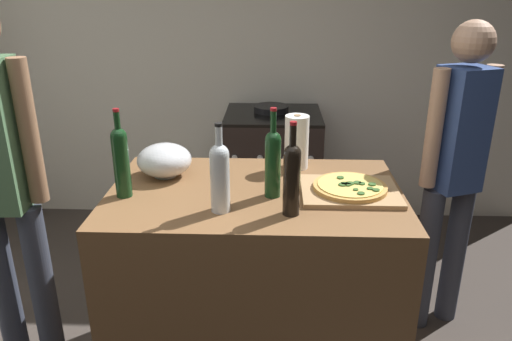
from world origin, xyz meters
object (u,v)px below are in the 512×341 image
(person_in_red, at_px, (454,165))
(stove, at_px, (272,176))
(wine_bottle_dark, at_px, (121,159))
(wine_bottle_amber, at_px, (273,160))
(paper_towel_roll, at_px, (297,142))
(wine_bottle_green, at_px, (292,176))
(pizza, at_px, (350,187))
(person_in_stripes, at_px, (2,178))
(mixing_bowl, at_px, (164,160))
(wine_bottle_clear, at_px, (220,174))

(person_in_red, bearing_deg, stove, 133.08)
(stove, bearing_deg, wine_bottle_dark, -113.51)
(wine_bottle_amber, bearing_deg, paper_towel_roll, 71.91)
(wine_bottle_green, height_order, wine_bottle_dark, wine_bottle_dark)
(pizza, height_order, wine_bottle_amber, wine_bottle_amber)
(person_in_stripes, bearing_deg, wine_bottle_amber, -0.45)
(wine_bottle_amber, bearing_deg, wine_bottle_green, -66.65)
(wine_bottle_dark, bearing_deg, person_in_stripes, 176.48)
(mixing_bowl, height_order, wine_bottle_dark, wine_bottle_dark)
(mixing_bowl, distance_m, wine_bottle_dark, 0.27)
(pizza, relative_size, wine_bottle_dark, 0.83)
(wine_bottle_green, relative_size, wine_bottle_amber, 0.98)
(wine_bottle_amber, distance_m, person_in_stripes, 1.14)
(pizza, height_order, wine_bottle_green, wine_bottle_green)
(wine_bottle_green, xyz_separation_m, person_in_stripes, (-1.21, 0.17, -0.10))
(mixing_bowl, bearing_deg, wine_bottle_clear, -50.37)
(pizza, relative_size, person_in_stripes, 0.18)
(paper_towel_roll, xyz_separation_m, wine_bottle_green, (-0.04, -0.50, 0.03))
(paper_towel_roll, xyz_separation_m, stove, (-0.11, 1.04, -0.59))
(pizza, relative_size, paper_towel_roll, 1.19)
(mixing_bowl, relative_size, wine_bottle_green, 0.67)
(wine_bottle_clear, bearing_deg, wine_bottle_green, -4.03)
(wine_bottle_clear, distance_m, wine_bottle_green, 0.27)
(pizza, bearing_deg, paper_towel_roll, 125.30)
(paper_towel_roll, height_order, wine_bottle_green, wine_bottle_green)
(pizza, relative_size, wine_bottle_green, 0.84)
(paper_towel_roll, xyz_separation_m, person_in_stripes, (-1.24, -0.33, -0.07))
(wine_bottle_green, bearing_deg, person_in_red, 35.80)
(stove, xyz_separation_m, person_in_red, (0.89, -0.95, 0.45))
(wine_bottle_clear, height_order, wine_bottle_green, wine_bottle_green)
(wine_bottle_clear, relative_size, person_in_red, 0.22)
(wine_bottle_clear, xyz_separation_m, stove, (0.20, 1.52, -0.61))
(mixing_bowl, height_order, stove, mixing_bowl)
(person_in_stripes, bearing_deg, wine_bottle_clear, -9.41)
(paper_towel_roll, height_order, person_in_stripes, person_in_stripes)
(paper_towel_roll, distance_m, wine_bottle_green, 0.50)
(paper_towel_roll, xyz_separation_m, wine_bottle_dark, (-0.72, -0.36, 0.03))
(wine_bottle_green, height_order, wine_bottle_amber, wine_bottle_amber)
(paper_towel_roll, bearing_deg, mixing_bowl, -167.45)
(wine_bottle_green, xyz_separation_m, wine_bottle_dark, (-0.68, 0.14, 0.01))
(paper_towel_roll, distance_m, wine_bottle_dark, 0.80)
(wine_bottle_clear, height_order, person_in_red, person_in_red)
(mixing_bowl, relative_size, wine_bottle_clear, 0.70)
(wine_bottle_dark, height_order, stove, wine_bottle_dark)
(person_in_stripes, bearing_deg, paper_towel_roll, 14.71)
(paper_towel_roll, relative_size, wine_bottle_amber, 0.69)
(pizza, bearing_deg, person_in_red, 34.51)
(mixing_bowl, bearing_deg, stove, 67.48)
(mixing_bowl, relative_size, stove, 0.26)
(wine_bottle_amber, height_order, person_in_stripes, person_in_stripes)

